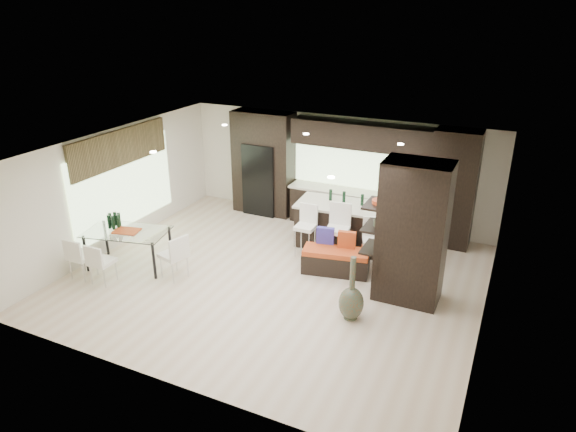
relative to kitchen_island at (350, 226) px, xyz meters
The scene contains 22 objects.
ground 2.29m from the kitchen_island, 113.67° to the right, with size 8.00×8.00×0.00m, color beige.
back_wall 1.91m from the kitchen_island, 121.51° to the left, with size 8.00×0.02×2.70m, color silver.
left_wall 5.37m from the kitchen_island, 157.37° to the right, with size 0.02×7.00×2.70m, color silver.
right_wall 3.81m from the kitchen_island, 33.31° to the right, with size 0.02×7.00×2.70m, color silver.
ceiling 3.12m from the kitchen_island, 113.67° to the right, with size 8.00×7.00×0.02m, color white.
window_left 5.26m from the kitchen_island, 159.24° to the right, with size 0.04×3.20×1.90m, color #B2D199.
window_back 1.78m from the kitchen_island, 101.73° to the left, with size 3.40×0.04×1.20m, color #B2D199.
stone_accent 5.45m from the kitchen_island, 159.12° to the right, with size 0.08×3.00×0.80m, color brown.
ceiling_spots 2.95m from the kitchen_island, 116.55° to the right, with size 4.00×3.00×0.02m, color white.
back_cabinetry 1.46m from the kitchen_island, 109.26° to the left, with size 6.80×0.68×2.70m, color black.
refrigerator 3.03m from the kitchen_island, 158.88° to the left, with size 0.90×0.68×1.90m, color black.
partition_column 2.51m from the kitchen_island, 43.89° to the right, with size 1.20×0.80×2.70m, color black.
kitchen_island is the anchor object (origin of this frame).
stool_left 1.13m from the kitchen_island, 132.08° to the right, with size 0.42×0.42×0.94m, color white.
stool_mid 0.86m from the kitchen_island, 90.00° to the right, with size 0.47×0.47×1.06m, color white.
stool_right 1.12m from the kitchen_island, 47.63° to the right, with size 0.40×0.40×0.90m, color white.
bench 1.34m from the kitchen_island, 84.05° to the right, with size 1.37×0.53×0.53m, color black.
floor_vase 2.94m from the kitchen_island, 70.83° to the right, with size 0.45×0.45×1.22m, color #3D412F, non-canonical shape.
dining_table 4.89m from the kitchen_island, 143.80° to the right, with size 1.69×0.95×0.81m, color white.
chair_near 5.38m from the kitchen_island, 137.14° to the right, with size 0.44×0.44×0.80m, color white.
chair_far 5.79m from the kitchen_island, 140.65° to the right, with size 0.45×0.45×0.83m, color white.
chair_end 4.01m from the kitchen_island, 133.92° to the right, with size 0.48×0.48×0.88m, color white.
Camera 1 is at (4.14, -8.26, 5.22)m, focal length 32.00 mm.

